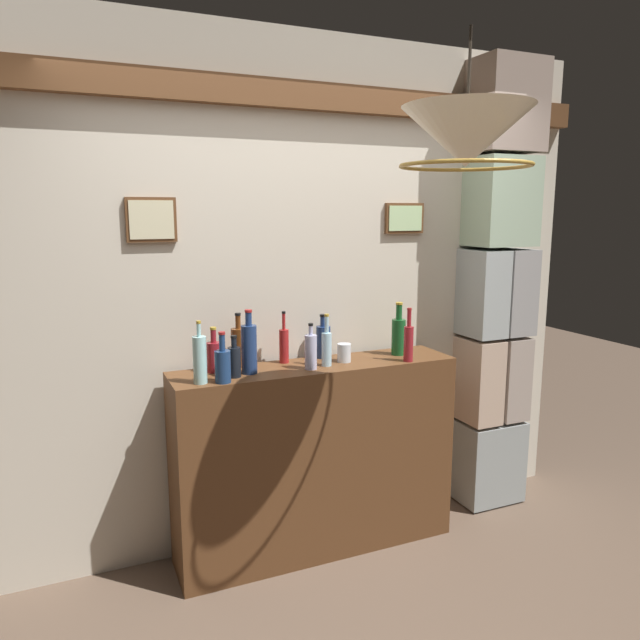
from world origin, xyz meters
The scene contains 17 objects.
panelled_rear_partition centered at (0.00, 1.10, 1.46)m, with size 3.57×0.15×2.78m.
stone_pillar centered at (1.24, 0.95, 1.36)m, with size 0.41×0.34×2.71m.
bar_shelf_unit centered at (0.00, 0.84, 0.53)m, with size 1.54×0.35×1.05m, color brown.
liquor_bottle_amaro centered at (-0.37, 0.82, 1.18)m, with size 0.08×0.08×0.32m.
liquor_bottle_port centered at (-0.54, 0.72, 1.14)m, with size 0.08×0.08×0.25m.
liquor_bottle_sherry centered at (-0.14, 0.96, 1.15)m, with size 0.05×0.05×0.28m.
liquor_bottle_brandy centered at (0.10, 0.97, 1.15)m, with size 0.08×0.08×0.24m.
liquor_bottle_whiskey centered at (0.04, 0.81, 1.15)m, with size 0.05×0.05×0.28m.
liquor_bottle_vermouth centered at (-0.53, 0.92, 1.14)m, with size 0.07×0.07×0.23m.
liquor_bottle_gin centered at (-0.46, 0.79, 1.13)m, with size 0.06×0.06×0.21m.
liquor_bottle_mezcal centered at (-0.06, 0.78, 1.15)m, with size 0.06×0.06×0.24m.
liquor_bottle_rum centered at (0.49, 0.72, 1.16)m, with size 0.05×0.05×0.29m.
liquor_bottle_rye centered at (-0.39, 0.97, 1.16)m, with size 0.08×0.08×0.29m.
liquor_bottle_bourbon centered at (0.52, 0.87, 1.17)m, with size 0.08×0.08×0.30m.
liquor_bottle_scotch centered at (-0.64, 0.75, 1.17)m, with size 0.06×0.06×0.30m.
glass_tumbler_rocks centered at (0.16, 0.84, 1.10)m, with size 0.07×0.07×0.10m.
pendant_lamp centered at (0.30, 0.03, 2.14)m, with size 0.53×0.53×0.53m.
Camera 1 is at (-1.21, -1.98, 1.86)m, focal length 33.57 mm.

